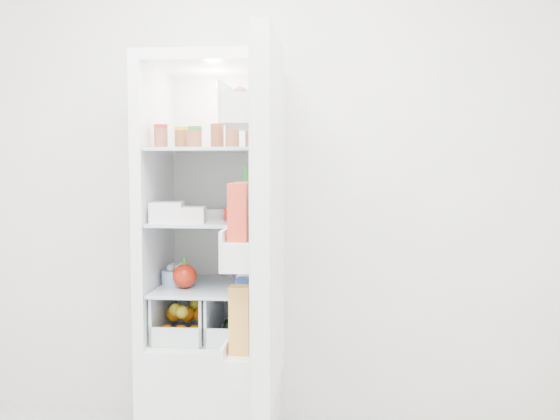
# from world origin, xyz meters

# --- Properties ---
(room_walls) EXTENTS (3.02, 3.02, 2.61)m
(room_walls) POSITION_xyz_m (0.00, 0.00, 1.59)
(room_walls) COLOR beige
(room_walls) RESTS_ON ground
(refrigerator) EXTENTS (0.60, 0.60, 1.80)m
(refrigerator) POSITION_xyz_m (-0.20, 1.25, 0.67)
(refrigerator) COLOR white
(refrigerator) RESTS_ON ground
(shelf_low) EXTENTS (0.49, 0.53, 0.01)m
(shelf_low) POSITION_xyz_m (-0.20, 1.19, 0.74)
(shelf_low) COLOR silver
(shelf_low) RESTS_ON refrigerator
(shelf_mid) EXTENTS (0.49, 0.53, 0.02)m
(shelf_mid) POSITION_xyz_m (-0.20, 1.19, 1.05)
(shelf_mid) COLOR silver
(shelf_mid) RESTS_ON refrigerator
(shelf_top) EXTENTS (0.49, 0.53, 0.02)m
(shelf_top) POSITION_xyz_m (-0.20, 1.19, 1.38)
(shelf_top) COLOR silver
(shelf_top) RESTS_ON refrigerator
(crisper_left) EXTENTS (0.23, 0.46, 0.22)m
(crisper_left) POSITION_xyz_m (-0.32, 1.19, 0.61)
(crisper_left) COLOR silver
(crisper_left) RESTS_ON refrigerator
(crisper_right) EXTENTS (0.23, 0.46, 0.22)m
(crisper_right) POSITION_xyz_m (-0.08, 1.19, 0.61)
(crisper_right) COLOR silver
(crisper_right) RESTS_ON refrigerator
(condiment_jars) EXTENTS (0.46, 0.34, 0.08)m
(condiment_jars) POSITION_xyz_m (-0.21, 1.13, 1.43)
(condiment_jars) COLOR #B21919
(condiment_jars) RESTS_ON shelf_top
(squeeze_bottle) EXTENTS (0.06, 0.06, 0.17)m
(squeeze_bottle) POSITION_xyz_m (0.01, 1.26, 1.47)
(squeeze_bottle) COLOR white
(squeeze_bottle) RESTS_ON shelf_top
(tub_white) EXTENTS (0.15, 0.15, 0.09)m
(tub_white) POSITION_xyz_m (-0.37, 1.03, 1.10)
(tub_white) COLOR silver
(tub_white) RESTS_ON shelf_mid
(tub_cream) EXTENTS (0.13, 0.13, 0.07)m
(tub_cream) POSITION_xyz_m (-0.26, 1.03, 1.09)
(tub_cream) COLOR silver
(tub_cream) RESTS_ON shelf_mid
(tin_red) EXTENTS (0.10, 0.10, 0.06)m
(tin_red) POSITION_xyz_m (-0.09, 1.14, 1.09)
(tin_red) COLOR red
(tin_red) RESTS_ON shelf_mid
(foil_tray) EXTENTS (0.17, 0.14, 0.04)m
(foil_tray) POSITION_xyz_m (-0.21, 1.37, 1.08)
(foil_tray) COLOR silver
(foil_tray) RESTS_ON shelf_mid
(tub_green) EXTENTS (0.13, 0.15, 0.07)m
(tub_green) POSITION_xyz_m (-0.03, 1.31, 1.09)
(tub_green) COLOR #3D874A
(tub_green) RESTS_ON shelf_mid
(red_cabbage) EXTENTS (0.16, 0.16, 0.16)m
(red_cabbage) POSITION_xyz_m (-0.05, 1.24, 0.83)
(red_cabbage) COLOR #56205F
(red_cabbage) RESTS_ON shelf_low
(bell_pepper) EXTENTS (0.11, 0.11, 0.11)m
(bell_pepper) POSITION_xyz_m (-0.31, 1.10, 0.80)
(bell_pepper) COLOR #B41F0B
(bell_pepper) RESTS_ON shelf_low
(mushroom_bowl) EXTENTS (0.18, 0.18, 0.07)m
(mushroom_bowl) POSITION_xyz_m (-0.36, 1.18, 0.78)
(mushroom_bowl) COLOR #89ABCC
(mushroom_bowl) RESTS_ON shelf_low
(salad_bag) EXTENTS (0.11, 0.11, 0.11)m
(salad_bag) POSITION_xyz_m (-0.02, 1.06, 0.80)
(salad_bag) COLOR #A4B487
(salad_bag) RESTS_ON shelf_low
(citrus_pile) EXTENTS (0.20, 0.24, 0.16)m
(citrus_pile) POSITION_xyz_m (-0.32, 1.13, 0.59)
(citrus_pile) COLOR orange
(citrus_pile) RESTS_ON refrigerator
(veg_pile) EXTENTS (0.16, 0.30, 0.10)m
(veg_pile) POSITION_xyz_m (-0.07, 1.18, 0.56)
(veg_pile) COLOR #214F1A
(veg_pile) RESTS_ON refrigerator
(fridge_door) EXTENTS (0.17, 0.60, 1.30)m
(fridge_door) POSITION_xyz_m (0.10, 0.61, 1.09)
(fridge_door) COLOR white
(fridge_door) RESTS_ON refrigerator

